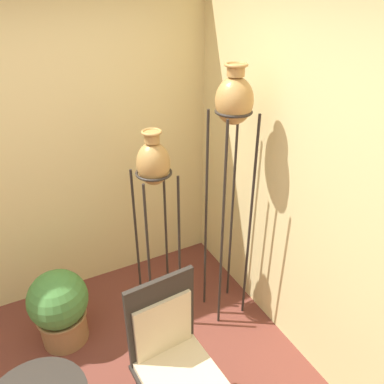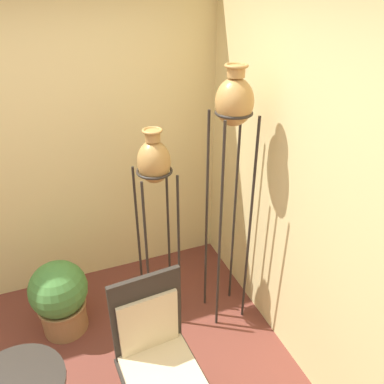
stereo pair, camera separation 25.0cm
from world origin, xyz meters
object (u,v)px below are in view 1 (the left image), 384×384
vase_stand_medium (154,171)px  chair (174,356)px  potted_plant (60,307)px  vase_stand_tall (233,116)px

vase_stand_medium → chair: (-0.30, -0.93, -0.73)m
potted_plant → chair: bearing=-62.2°
vase_stand_tall → vase_stand_medium: (-0.48, 0.26, -0.41)m
vase_stand_medium → chair: size_ratio=1.52×
vase_stand_tall → chair: size_ratio=1.94×
chair → vase_stand_tall: bearing=36.8°
vase_stand_tall → chair: bearing=-139.2°
vase_stand_tall → potted_plant: vase_stand_tall is taller
chair → potted_plant: bearing=113.8°
potted_plant → vase_stand_medium: bearing=-2.5°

